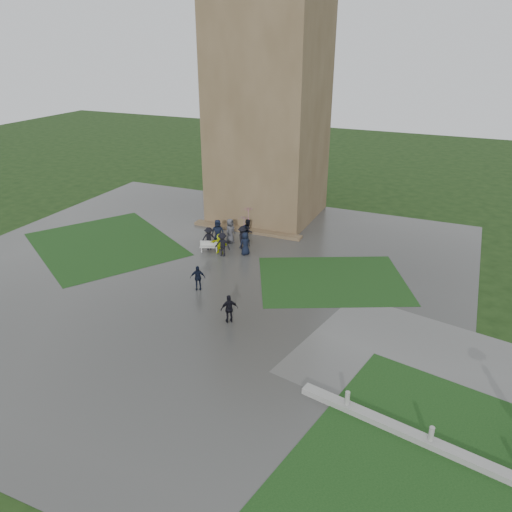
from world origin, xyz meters
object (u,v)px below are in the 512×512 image
at_px(bench, 209,246).
at_px(tower, 269,106).
at_px(pedestrian_mid, 198,278).
at_px(pedestrian_near, 229,309).

bearing_deg(bench, tower, 63.37).
distance_m(tower, pedestrian_mid, 16.68).
distance_m(tower, bench, 12.53).
height_order(tower, bench, tower).
relative_size(pedestrian_mid, pedestrian_near, 0.96).
xyz_separation_m(bench, pedestrian_mid, (2.13, -5.35, 0.37)).
relative_size(tower, pedestrian_mid, 11.73).
xyz_separation_m(pedestrian_mid, pedestrian_near, (3.43, -2.63, 0.03)).
xyz_separation_m(tower, bench, (-0.76, -9.10, -8.58)).
xyz_separation_m(tower, pedestrian_near, (4.79, -17.08, -8.18)).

